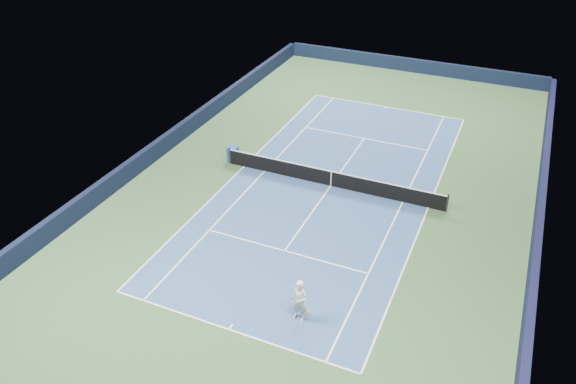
% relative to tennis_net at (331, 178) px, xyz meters
% --- Properties ---
extents(ground, '(40.00, 40.00, 0.00)m').
position_rel_tennis_net_xyz_m(ground, '(0.00, 0.00, -0.50)').
color(ground, '#2E4E2A').
rests_on(ground, ground).
extents(wall_far, '(22.00, 0.35, 1.10)m').
position_rel_tennis_net_xyz_m(wall_far, '(0.00, 19.82, 0.05)').
color(wall_far, black).
rests_on(wall_far, ground).
extents(wall_right, '(0.35, 40.00, 1.10)m').
position_rel_tennis_net_xyz_m(wall_right, '(10.82, 0.00, 0.05)').
color(wall_right, black).
rests_on(wall_right, ground).
extents(wall_left, '(0.35, 40.00, 1.10)m').
position_rel_tennis_net_xyz_m(wall_left, '(-10.82, 0.00, 0.05)').
color(wall_left, black).
rests_on(wall_left, ground).
extents(court_surface, '(10.97, 23.77, 0.01)m').
position_rel_tennis_net_xyz_m(court_surface, '(0.00, 0.00, -0.50)').
color(court_surface, navy).
rests_on(court_surface, ground).
extents(baseline_far, '(10.97, 0.08, 0.00)m').
position_rel_tennis_net_xyz_m(baseline_far, '(0.00, 11.88, -0.50)').
color(baseline_far, white).
rests_on(baseline_far, ground).
extents(baseline_near, '(10.97, 0.08, 0.00)m').
position_rel_tennis_net_xyz_m(baseline_near, '(0.00, -11.88, -0.50)').
color(baseline_near, white).
rests_on(baseline_near, ground).
extents(sideline_doubles_right, '(0.08, 23.77, 0.00)m').
position_rel_tennis_net_xyz_m(sideline_doubles_right, '(5.49, 0.00, -0.50)').
color(sideline_doubles_right, white).
rests_on(sideline_doubles_right, ground).
extents(sideline_doubles_left, '(0.08, 23.77, 0.00)m').
position_rel_tennis_net_xyz_m(sideline_doubles_left, '(-5.49, 0.00, -0.50)').
color(sideline_doubles_left, white).
rests_on(sideline_doubles_left, ground).
extents(sideline_singles_right, '(0.08, 23.77, 0.00)m').
position_rel_tennis_net_xyz_m(sideline_singles_right, '(4.12, 0.00, -0.50)').
color(sideline_singles_right, white).
rests_on(sideline_singles_right, ground).
extents(sideline_singles_left, '(0.08, 23.77, 0.00)m').
position_rel_tennis_net_xyz_m(sideline_singles_left, '(-4.12, 0.00, -0.50)').
color(sideline_singles_left, white).
rests_on(sideline_singles_left, ground).
extents(service_line_far, '(8.23, 0.08, 0.00)m').
position_rel_tennis_net_xyz_m(service_line_far, '(0.00, 6.40, -0.50)').
color(service_line_far, white).
rests_on(service_line_far, ground).
extents(service_line_near, '(8.23, 0.08, 0.00)m').
position_rel_tennis_net_xyz_m(service_line_near, '(0.00, -6.40, -0.50)').
color(service_line_near, white).
rests_on(service_line_near, ground).
extents(center_service_line, '(0.08, 12.80, 0.00)m').
position_rel_tennis_net_xyz_m(center_service_line, '(0.00, 0.00, -0.50)').
color(center_service_line, white).
rests_on(center_service_line, ground).
extents(center_mark_far, '(0.08, 0.30, 0.00)m').
position_rel_tennis_net_xyz_m(center_mark_far, '(0.00, 11.73, -0.50)').
color(center_mark_far, white).
rests_on(center_mark_far, ground).
extents(center_mark_near, '(0.08, 0.30, 0.00)m').
position_rel_tennis_net_xyz_m(center_mark_near, '(0.00, -11.73, -0.50)').
color(center_mark_near, white).
rests_on(center_mark_near, ground).
extents(tennis_net, '(12.90, 0.10, 1.07)m').
position_rel_tennis_net_xyz_m(tennis_net, '(0.00, 0.00, 0.00)').
color(tennis_net, black).
rests_on(tennis_net, ground).
extents(sponsor_cube, '(0.65, 0.60, 0.93)m').
position_rel_tennis_net_xyz_m(sponsor_cube, '(-6.40, 0.34, -0.04)').
color(sponsor_cube, '#1B3BA7').
rests_on(sponsor_cube, ground).
extents(tennis_player, '(0.87, 1.32, 1.94)m').
position_rel_tennis_net_xyz_m(tennis_player, '(2.34, -10.20, 0.46)').
color(tennis_player, silver).
rests_on(tennis_player, ground).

